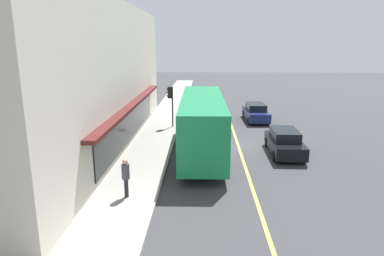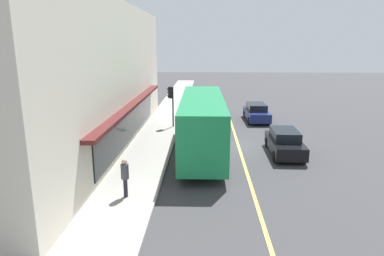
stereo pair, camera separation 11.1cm
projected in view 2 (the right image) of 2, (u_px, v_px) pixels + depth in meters
ground at (239, 146)px, 22.80m from camera, size 120.00×120.00×0.00m
sidewalk at (152, 144)px, 23.01m from camera, size 80.00×2.90×0.15m
lane_centre_stripe at (239, 146)px, 22.80m from camera, size 36.00×0.16×0.01m
storefront_building at (60, 76)px, 22.34m from camera, size 26.28×9.58×9.19m
bus at (202, 122)px, 21.00m from camera, size 11.16×2.72×3.50m
traffic_light at (171, 97)px, 27.05m from camera, size 0.30×0.52×3.20m
car_black at (285, 143)px, 21.04m from camera, size 4.33×1.92×1.52m
car_navy at (256, 113)px, 30.13m from camera, size 4.35×1.96×1.52m
car_white at (195, 107)px, 32.71m from camera, size 4.33×1.92×1.52m
pedestrian_at_corner at (125, 174)px, 14.75m from camera, size 0.34×0.34×1.74m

